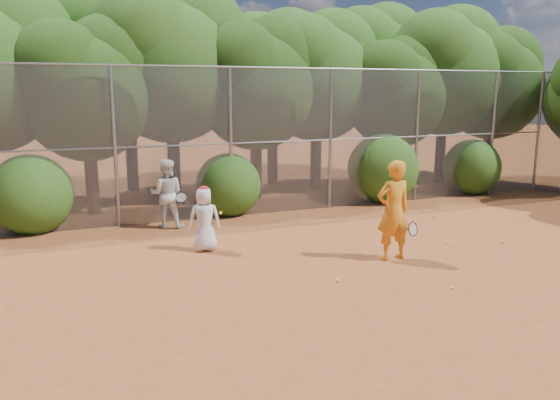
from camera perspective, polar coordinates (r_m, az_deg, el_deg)
name	(u,v)px	position (r m, az deg, el deg)	size (l,w,h in m)	color
ground	(382,280)	(10.22, 10.65, -8.21)	(80.00, 80.00, 0.00)	brown
fence_back	(262,140)	(15.04, -1.94, 6.25)	(20.05, 0.09, 4.03)	gray
tree_2	(87,83)	(15.91, -19.50, 11.42)	(3.99, 3.47, 5.47)	black
tree_3	(172,57)	(17.26, -11.26, 14.49)	(4.89, 4.26, 6.70)	black
tree_4	(257,79)	(17.32, -2.47, 12.57)	(4.19, 3.64, 5.73)	black
tree_5	(318,71)	(19.04, 3.99, 13.31)	(4.51, 3.92, 6.17)	black
tree_6	(396,88)	(19.41, 12.06, 11.34)	(3.86, 3.36, 5.29)	black
tree_7	(446,66)	(21.41, 16.94, 13.26)	(4.77, 4.14, 6.53)	black
tree_8	(494,79)	(22.47, 21.41, 11.68)	(4.25, 3.70, 5.82)	black
tree_10	(128,52)	(19.29, -15.60, 14.63)	(5.15, 4.48, 7.06)	black
tree_11	(273,69)	(20.11, -0.70, 13.56)	(4.64, 4.03, 6.35)	black
tree_12	(373,62)	(22.68, 9.69, 14.04)	(5.02, 4.37, 6.88)	black
bush_0	(31,191)	(14.57, -24.60, 0.88)	(2.00, 2.00, 2.00)	#244D13
bush_1	(228,182)	(15.19, -5.42, 1.87)	(1.80, 1.80, 1.80)	#244D13
bush_2	(383,166)	(17.26, 10.69, 3.54)	(2.20, 2.20, 2.20)	#244D13
bush_3	(472,165)	(19.39, 19.42, 3.48)	(1.90, 1.90, 1.90)	#244D13
player_yellow	(393,211)	(11.21, 11.76, -1.09)	(0.88, 0.54, 2.04)	orange
player_teen	(205,219)	(11.76, -7.89, -1.95)	(0.75, 0.55, 1.42)	white
player_white	(167,194)	(13.90, -11.77, 0.64)	(1.00, 0.89, 1.72)	silver
ball_0	(504,242)	(13.32, 22.32, -4.10)	(0.07, 0.07, 0.07)	yellow
ball_1	(434,216)	(15.46, 15.82, -1.62)	(0.07, 0.07, 0.07)	yellow
ball_2	(452,288)	(10.02, 17.57, -8.76)	(0.07, 0.07, 0.07)	yellow
ball_3	(447,243)	(12.86, 17.08, -4.28)	(0.07, 0.07, 0.07)	yellow
ball_4	(338,281)	(9.97, 6.04, -8.37)	(0.07, 0.07, 0.07)	yellow
ball_5	(424,211)	(15.98, 14.83, -1.15)	(0.07, 0.07, 0.07)	yellow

